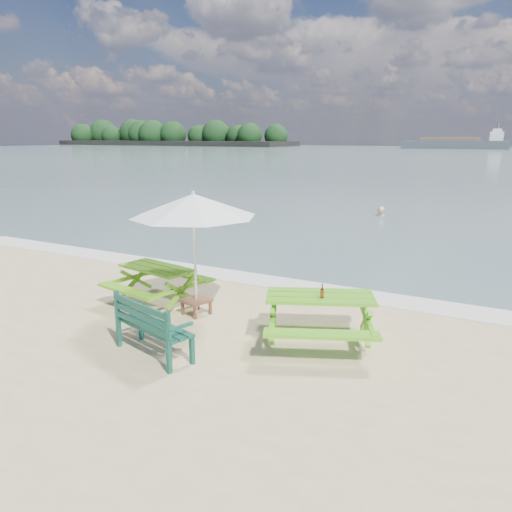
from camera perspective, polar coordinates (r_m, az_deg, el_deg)
The scene contains 10 objects.
sea at distance 90.28m, azimuth 26.60°, elevation 10.10°, with size 300.00×300.00×0.00m, color slate.
foam_strip at distance 11.04m, azimuth 5.66°, elevation -3.52°, with size 22.00×0.90×0.01m, color silver.
island_headland at distance 184.61m, azimuth -9.66°, elevation 13.37°, with size 90.00×22.00×7.60m.
picnic_table_left at distance 10.07m, azimuth -11.16°, elevation -3.33°, with size 1.82×1.96×0.74m.
picnic_table_right at distance 8.06m, azimuth 7.25°, elevation -7.25°, with size 2.29×2.39×0.80m.
park_bench at distance 7.77m, azimuth -11.56°, elevation -9.17°, with size 1.49×0.83×0.87m.
side_table at distance 9.37m, azimuth -6.83°, elevation -5.74°, with size 0.56×0.56×0.30m.
patio_umbrella at distance 8.93m, azimuth -7.17°, elevation 5.76°, with size 2.79×2.79×2.25m.
beer_bottle at distance 7.76m, azimuth 7.56°, elevation -4.26°, with size 0.06×0.06×0.23m.
swimmer at distance 21.64m, azimuth 14.01°, elevation 3.30°, with size 0.72×0.59×1.70m.
Camera 1 is at (4.10, -5.13, 3.23)m, focal length 35.00 mm.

